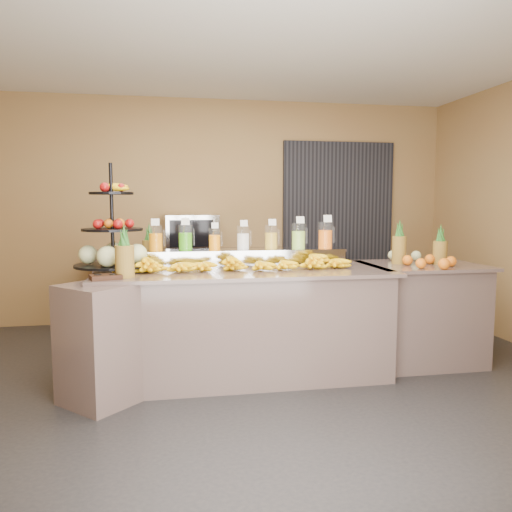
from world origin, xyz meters
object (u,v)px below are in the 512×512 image
object	(u,v)px
fruit_stand	(118,244)
oven_warmer	(191,232)
banana_heap	(233,263)
condiment_caddy	(106,277)
right_fruit_pile	(423,256)
pitcher_tray	(243,257)

from	to	relation	value
fruit_stand	oven_warmer	xyz separation A→B (m)	(0.69, 1.85, -0.01)
banana_heap	condiment_caddy	world-z (taller)	banana_heap
banana_heap	right_fruit_pile	xyz separation A→B (m)	(1.76, 0.02, 0.02)
pitcher_tray	fruit_stand	size ratio (longest dim) A/B	2.06
banana_heap	right_fruit_pile	world-z (taller)	right_fruit_pile
pitcher_tray	fruit_stand	distance (m)	1.11
condiment_caddy	oven_warmer	world-z (taller)	oven_warmer
pitcher_tray	banana_heap	size ratio (longest dim) A/B	0.91
banana_heap	fruit_stand	xyz separation A→B (m)	(-0.95, 0.12, 0.16)
fruit_stand	right_fruit_pile	bearing A→B (deg)	9.69
oven_warmer	pitcher_tray	bearing A→B (deg)	-81.94
fruit_stand	oven_warmer	size ratio (longest dim) A/B	1.40
condiment_caddy	oven_warmer	bearing A→B (deg)	72.05
condiment_caddy	oven_warmer	xyz separation A→B (m)	(0.75, 2.30, 0.20)
fruit_stand	oven_warmer	bearing A→B (deg)	81.31
banana_heap	condiment_caddy	xyz separation A→B (m)	(-1.01, -0.34, -0.05)
pitcher_tray	banana_heap	xyz separation A→B (m)	(-0.13, -0.29, -0.01)
pitcher_tray	banana_heap	bearing A→B (deg)	-114.29
pitcher_tray	condiment_caddy	xyz separation A→B (m)	(-1.14, -0.63, -0.06)
pitcher_tray	oven_warmer	xyz separation A→B (m)	(-0.40, 1.67, 0.14)
right_fruit_pile	oven_warmer	distance (m)	2.81
pitcher_tray	oven_warmer	size ratio (longest dim) A/B	2.89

